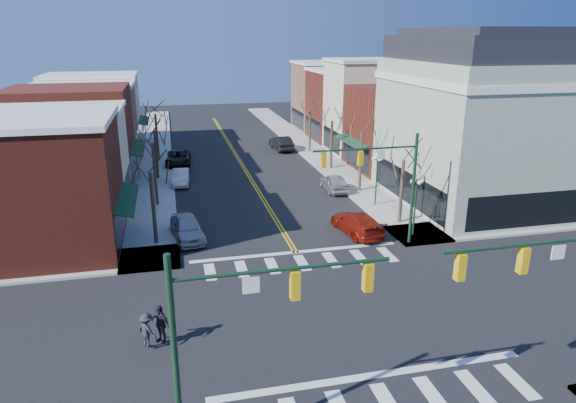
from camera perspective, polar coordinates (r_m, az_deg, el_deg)
ground at (r=25.22m, az=5.24°, el=-12.61°), size 160.00×160.00×0.00m
sidewalk_left at (r=42.50m, az=-14.75°, el=0.00°), size 3.50×70.00×0.15m
sidewalk_right at (r=45.33m, az=7.89°, el=1.57°), size 3.50×70.00×0.15m
bldg_left_brick_a at (r=34.49m, az=-26.75°, el=1.26°), size 10.00×8.50×8.00m
bldg_left_stucco_a at (r=41.88m, az=-24.43°, el=3.93°), size 10.00×7.00×7.50m
bldg_left_brick_b at (r=49.49m, az=-22.87°, el=6.69°), size 10.00×9.00×8.50m
bldg_left_tan at (r=57.58m, az=-21.58°, el=7.91°), size 10.00×7.50×7.80m
bldg_left_stucco_b at (r=65.15m, az=-20.71°, el=9.24°), size 10.00×8.00×8.20m
bldg_right_brick_a at (r=52.23m, az=12.83°, el=7.91°), size 10.00×8.50×8.00m
bldg_right_stucco at (r=59.07m, az=9.63°, el=10.22°), size 10.00×7.00×10.00m
bldg_right_brick_b at (r=66.09m, az=7.09°, el=10.50°), size 10.00×8.00×8.50m
bldg_right_tan at (r=73.56m, az=4.93°, el=11.53°), size 10.00×8.00×9.00m
victorian_corner at (r=42.67m, az=20.85°, el=8.60°), size 12.25×14.25×13.30m
traffic_mast_near_left at (r=15.51m, az=-5.60°, el=-13.65°), size 6.60×0.28×7.20m
traffic_mast_near_right at (r=19.95m, az=28.21°, el=-8.29°), size 6.60×0.28×7.20m
traffic_mast_far_right at (r=31.70m, az=10.86°, el=2.90°), size 6.60×0.28×7.20m
lamppost_corner at (r=34.25m, az=14.02°, el=0.78°), size 0.36×0.36×4.33m
lamppost_midblock at (r=39.90m, az=9.86°, el=3.49°), size 0.36×0.36×4.33m
tree_left_a at (r=33.23m, az=-14.71°, el=-0.87°), size 0.24×0.24×4.76m
tree_left_b at (r=40.85m, az=-14.55°, el=2.87°), size 0.24×0.24×5.04m
tree_left_c at (r=48.69m, az=-14.41°, el=4.99°), size 0.24×0.24×4.55m
tree_left_d at (r=56.49m, az=-14.34°, el=6.94°), size 0.24×0.24×4.90m
tree_right_a at (r=36.66m, az=12.49°, el=0.96°), size 0.24×0.24×4.62m
tree_right_b at (r=43.66m, az=8.06°, el=4.34°), size 0.24×0.24×5.18m
tree_right_c at (r=51.05m, az=4.85°, el=6.25°), size 0.24×0.24×4.83m
tree_right_d at (r=58.55m, az=2.44°, el=7.90°), size 0.24×0.24×4.97m
car_left_near at (r=34.23m, az=-11.14°, el=-2.89°), size 2.41×4.79×1.56m
car_left_mid at (r=46.87m, az=-11.85°, el=2.65°), size 1.70×4.15×1.34m
car_left_far at (r=54.09m, az=-12.11°, el=4.75°), size 2.78×5.36×1.44m
car_right_near at (r=34.89m, az=7.67°, el=-2.39°), size 2.70×5.24×1.45m
car_right_mid at (r=44.17m, az=5.18°, el=2.11°), size 1.81×4.32×1.46m
car_right_far at (r=59.86m, az=-0.76°, el=6.50°), size 2.11×5.02×1.61m
pedestrian_dark_a at (r=23.27m, az=-14.01°, el=-13.02°), size 1.03×1.03×1.75m
pedestrian_dark_b at (r=23.16m, az=-15.41°, el=-13.60°), size 1.11×1.12×1.55m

